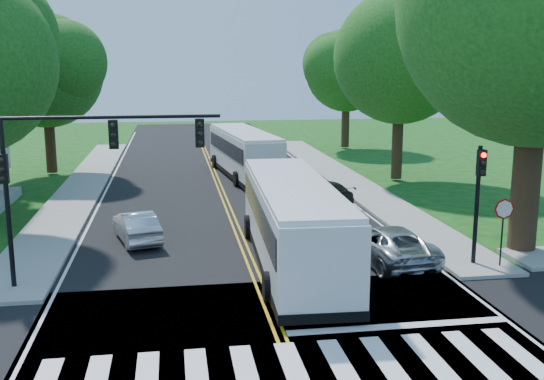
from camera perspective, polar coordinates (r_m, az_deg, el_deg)
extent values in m
plane|color=#104010|center=(16.88, 1.64, -15.00)|extent=(140.00, 140.00, 0.00)
cube|color=black|center=(33.82, -4.00, -1.51)|extent=(14.00, 96.00, 0.01)
cube|color=black|center=(16.87, 1.64, -14.98)|extent=(60.00, 12.00, 0.01)
cube|color=gold|center=(37.72, -4.54, -0.17)|extent=(0.36, 70.00, 0.01)
cube|color=silver|center=(37.82, -14.86, -0.49)|extent=(0.12, 70.00, 0.01)
cube|color=silver|center=(38.83, 5.52, 0.14)|extent=(0.12, 70.00, 0.01)
cube|color=silver|center=(16.43, 1.97, -15.71)|extent=(12.60, 3.00, 0.01)
cube|color=silver|center=(19.15, 11.30, -11.86)|extent=(6.60, 0.40, 0.01)
cube|color=gray|center=(40.91, -16.55, 0.38)|extent=(2.60, 40.00, 0.15)
cube|color=gray|center=(42.05, 6.48, 1.06)|extent=(2.60, 40.00, 0.15)
cylinder|color=#2D2212|center=(27.07, 21.86, 1.27)|extent=(1.10, 1.10, 6.00)
sphere|color=#327C24|center=(26.82, 22.90, 15.10)|extent=(10.80, 10.80, 10.80)
cylinder|color=#2D2212|center=(45.89, -19.27, 4.23)|extent=(0.70, 0.70, 4.40)
sphere|color=#327C24|center=(45.61, -19.65, 10.06)|extent=(7.60, 7.60, 7.60)
cylinder|color=#2D2212|center=(41.71, 11.18, 4.41)|extent=(0.70, 0.70, 5.00)
sphere|color=#327C24|center=(41.43, 11.46, 11.61)|extent=(8.40, 8.40, 8.40)
cylinder|color=#2D2212|center=(57.20, 6.60, 6.05)|extent=(0.70, 0.70, 4.40)
sphere|color=#327C24|center=(56.97, 6.71, 10.60)|extent=(7.20, 7.20, 7.20)
cylinder|color=black|center=(22.60, -22.53, -2.44)|extent=(0.16, 0.16, 4.60)
cube|color=black|center=(22.14, -22.95, 1.75)|extent=(0.30, 0.22, 0.95)
sphere|color=black|center=(21.96, -23.10, 2.46)|extent=(0.18, 0.18, 0.18)
cylinder|color=black|center=(21.52, -14.06, 6.35)|extent=(7.00, 0.12, 0.12)
cube|color=black|center=(21.42, -14.02, 4.86)|extent=(0.30, 0.22, 0.95)
cube|color=black|center=(21.36, -6.49, 5.10)|extent=(0.30, 0.22, 0.95)
cylinder|color=black|center=(24.59, 17.88, -1.30)|extent=(0.16, 0.16, 4.40)
cube|color=black|center=(24.17, 18.26, 2.33)|extent=(0.30, 0.22, 0.95)
sphere|color=#FF0A05|center=(24.01, 18.46, 2.98)|extent=(0.18, 0.18, 0.18)
cylinder|color=black|center=(24.78, 19.90, -3.96)|extent=(0.06, 0.06, 2.20)
cylinder|color=#A50A07|center=(24.51, 20.09, -1.60)|extent=(0.76, 0.04, 0.76)
cube|color=silver|center=(23.79, 1.87, -3.01)|extent=(3.10, 12.21, 2.82)
cube|color=black|center=(23.66, 1.88, -1.81)|extent=(3.14, 11.36, 0.98)
cube|color=black|center=(29.62, 0.12, 0.55)|extent=(2.51, 0.20, 1.64)
cube|color=orange|center=(29.46, 0.12, 2.32)|extent=(1.75, 0.17, 0.33)
cube|color=black|center=(24.12, 1.85, -5.90)|extent=(3.16, 12.31, 0.31)
cube|color=silver|center=(23.47, 1.90, 0.46)|extent=(3.04, 11.84, 0.23)
cylinder|color=black|center=(28.10, 3.34, -3.11)|extent=(0.37, 1.00, 0.99)
cylinder|color=black|center=(27.76, -2.10, -3.27)|extent=(0.37, 1.00, 0.99)
cylinder|color=black|center=(20.88, 7.04, -8.30)|extent=(0.37, 1.00, 0.99)
cylinder|color=black|center=(20.43, -0.33, -8.65)|extent=(0.37, 1.00, 0.99)
cube|color=silver|center=(42.85, -2.54, 3.31)|extent=(3.80, 11.90, 2.72)
cube|color=black|center=(42.78, -2.54, 3.96)|extent=(3.78, 11.09, 0.94)
cube|color=black|center=(48.52, -4.10, 4.64)|extent=(2.42, 0.37, 1.59)
cube|color=orange|center=(48.43, -4.11, 5.68)|extent=(1.68, 0.29, 0.32)
cube|color=black|center=(43.03, -2.52, 1.71)|extent=(3.86, 12.00, 0.30)
cube|color=silver|center=(42.68, -2.55, 5.19)|extent=(3.71, 11.54, 0.22)
cylinder|color=black|center=(47.01, -2.04, 2.71)|extent=(0.42, 0.98, 0.95)
cylinder|color=black|center=(46.49, -5.14, 2.58)|extent=(0.42, 0.98, 0.95)
cylinder|color=black|center=(39.91, 0.42, 1.19)|extent=(0.42, 0.98, 0.95)
cylinder|color=black|center=(39.30, -3.19, 1.01)|extent=(0.42, 0.98, 0.95)
imported|color=#BABDC2|center=(27.64, -12.06, -3.23)|extent=(2.33, 4.20, 1.31)
imported|color=silver|center=(24.76, 10.29, -4.76)|extent=(2.95, 5.29, 1.40)
imported|color=black|center=(34.81, 4.79, -0.16)|extent=(2.75, 4.33, 1.17)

